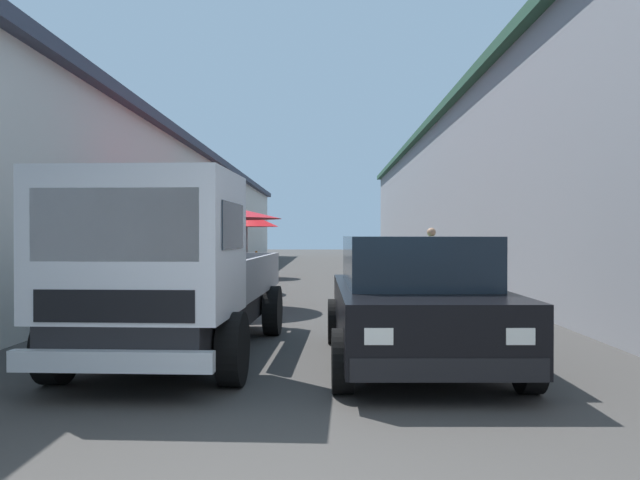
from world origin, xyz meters
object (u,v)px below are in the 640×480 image
at_px(fruit_stall_near_left, 248,227).
at_px(hatchback_car, 413,299).
at_px(fruit_stall_far_left, 210,222).
at_px(plastic_stool, 92,319).
at_px(fruit_stall_near_right, 202,220).
at_px(delivery_truck, 165,274).
at_px(vendor_by_crates, 431,255).

relative_size(fruit_stall_near_left, hatchback_car, 0.59).
distance_m(fruit_stall_far_left, fruit_stall_near_left, 8.90).
distance_m(fruit_stall_near_left, hatchback_car, 14.54).
height_order(fruit_stall_far_left, hatchback_car, fruit_stall_far_left).
bearing_deg(fruit_stall_near_left, plastic_stool, 177.79).
height_order(fruit_stall_near_right, delivery_truck, fruit_stall_near_right).
distance_m(fruit_stall_far_left, fruit_stall_near_right, 3.63).
bearing_deg(fruit_stall_near_right, fruit_stall_far_left, -166.19).
distance_m(fruit_stall_near_right, delivery_truck, 9.20).
distance_m(fruit_stall_near_right, hatchback_car, 9.68).
bearing_deg(fruit_stall_near_left, delivery_truck, -176.28).
bearing_deg(fruit_stall_far_left, delivery_truck, -174.36).
height_order(fruit_stall_far_left, fruit_stall_near_left, fruit_stall_near_left).
height_order(fruit_stall_far_left, vendor_by_crates, fruit_stall_far_left).
xyz_separation_m(fruit_stall_near_left, hatchback_car, (-14.03, -3.69, -1.01)).
bearing_deg(vendor_by_crates, hatchback_car, 169.17).
distance_m(fruit_stall_near_left, delivery_truck, 14.47).
bearing_deg(delivery_truck, fruit_stall_near_right, 8.87).
bearing_deg(fruit_stall_near_left, fruit_stall_far_left, -177.48).
relative_size(delivery_truck, vendor_by_crates, 3.04).
height_order(fruit_stall_near_right, fruit_stall_near_left, fruit_stall_near_right).
relative_size(fruit_stall_near_left, plastic_stool, 5.30).
bearing_deg(fruit_stall_near_left, fruit_stall_near_right, 174.93).
relative_size(fruit_stall_far_left, fruit_stall_near_right, 1.03).
bearing_deg(fruit_stall_near_right, plastic_stool, 179.87).
xyz_separation_m(hatchback_car, delivery_truck, (-0.39, 2.75, 0.30)).
relative_size(fruit_stall_near_left, vendor_by_crates, 1.41).
height_order(hatchback_car, delivery_truck, delivery_truck).
xyz_separation_m(fruit_stall_near_left, delivery_truck, (-14.42, -0.94, -0.70)).
distance_m(delivery_truck, plastic_stool, 2.30).
distance_m(fruit_stall_near_right, fruit_stall_near_left, 5.39).
relative_size(hatchback_car, vendor_by_crates, 2.39).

